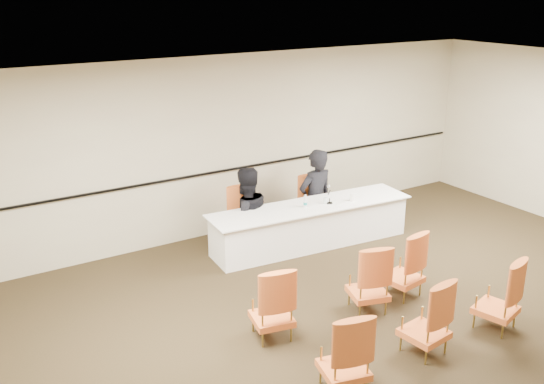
# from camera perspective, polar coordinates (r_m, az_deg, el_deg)

# --- Properties ---
(floor) EXTENTS (10.00, 10.00, 0.00)m
(floor) POSITION_cam_1_polar(r_m,az_deg,el_deg) (7.77, 11.63, -12.81)
(floor) COLOR black
(floor) RESTS_ON ground
(ceiling) EXTENTS (10.00, 10.00, 0.00)m
(ceiling) POSITION_cam_1_polar(r_m,az_deg,el_deg) (6.72, 13.33, 9.53)
(ceiling) COLOR silver
(ceiling) RESTS_ON ground
(wall_back) EXTENTS (10.00, 0.04, 3.00)m
(wall_back) POSITION_cam_1_polar(r_m,az_deg,el_deg) (10.19, -3.36, 4.48)
(wall_back) COLOR #B7A990
(wall_back) RESTS_ON ground
(wall_rail) EXTENTS (9.80, 0.04, 0.03)m
(wall_rail) POSITION_cam_1_polar(r_m,az_deg,el_deg) (10.27, -3.20, 2.27)
(wall_rail) COLOR black
(wall_rail) RESTS_ON wall_back
(panel_table) EXTENTS (3.48, 1.08, 0.68)m
(panel_table) POSITION_cam_1_polar(r_m,az_deg,el_deg) (9.86, 3.67, -3.12)
(panel_table) COLOR white
(panel_table) RESTS_ON ground
(panelist_main) EXTENTS (0.70, 0.48, 1.86)m
(panelist_main) POSITION_cam_1_polar(r_m,az_deg,el_deg) (10.41, 4.09, -0.93)
(panelist_main) COLOR black
(panelist_main) RESTS_ON ground
(panelist_main_chair) EXTENTS (0.54, 0.54, 0.95)m
(panelist_main_chair) POSITION_cam_1_polar(r_m,az_deg,el_deg) (10.43, 4.09, -1.11)
(panelist_main_chair) COLOR orange
(panelist_main_chair) RESTS_ON ground
(panelist_second) EXTENTS (0.91, 0.73, 1.81)m
(panelist_second) POSITION_cam_1_polar(r_m,az_deg,el_deg) (9.87, -2.51, -2.73)
(panelist_second) COLOR black
(panelist_second) RESTS_ON ground
(panelist_second_chair) EXTENTS (0.54, 0.54, 0.95)m
(panelist_second_chair) POSITION_cam_1_polar(r_m,az_deg,el_deg) (9.84, -2.52, -2.32)
(panelist_second_chair) COLOR orange
(panelist_second_chair) RESTS_ON ground
(papers) EXTENTS (0.34, 0.28, 0.00)m
(papers) POSITION_cam_1_polar(r_m,az_deg,el_deg) (9.91, 6.20, -0.95)
(papers) COLOR white
(papers) RESTS_ON panel_table
(microphone) EXTENTS (0.18, 0.22, 0.28)m
(microphone) POSITION_cam_1_polar(r_m,az_deg,el_deg) (9.79, 5.45, -0.34)
(microphone) COLOR black
(microphone) RESTS_ON panel_table
(water_bottle) EXTENTS (0.07, 0.07, 0.21)m
(water_bottle) POSITION_cam_1_polar(r_m,az_deg,el_deg) (9.62, 3.16, -0.84)
(water_bottle) COLOR teal
(water_bottle) RESTS_ON panel_table
(drinking_glass) EXTENTS (0.08, 0.08, 0.10)m
(drinking_glass) POSITION_cam_1_polar(r_m,az_deg,el_deg) (9.81, 5.06, -0.82)
(drinking_glass) COLOR white
(drinking_glass) RESTS_ON panel_table
(coffee_cup) EXTENTS (0.11, 0.11, 0.13)m
(coffee_cup) POSITION_cam_1_polar(r_m,az_deg,el_deg) (9.97, 7.57, -0.50)
(coffee_cup) COLOR white
(coffee_cup) RESTS_ON panel_table
(aud_chair_front_left) EXTENTS (0.59, 0.59, 0.95)m
(aud_chair_front_left) POSITION_cam_1_polar(r_m,az_deg,el_deg) (7.30, -0.02, -10.28)
(aud_chair_front_left) COLOR orange
(aud_chair_front_left) RESTS_ON ground
(aud_chair_front_mid) EXTENTS (0.62, 0.62, 0.95)m
(aud_chair_front_mid) POSITION_cam_1_polar(r_m,az_deg,el_deg) (7.96, 9.07, -7.92)
(aud_chair_front_mid) COLOR orange
(aud_chair_front_mid) RESTS_ON ground
(aud_chair_front_right) EXTENTS (0.57, 0.57, 0.95)m
(aud_chair_front_right) POSITION_cam_1_polar(r_m,az_deg,el_deg) (8.42, 12.26, -6.57)
(aud_chair_front_right) COLOR orange
(aud_chair_front_right) RESTS_ON ground
(aud_chair_back_left) EXTENTS (0.60, 0.60, 0.95)m
(aud_chair_back_left) POSITION_cam_1_polar(r_m,az_deg,el_deg) (6.48, 6.83, -14.62)
(aud_chair_back_left) COLOR orange
(aud_chair_back_left) RESTS_ON ground
(aud_chair_back_mid) EXTENTS (0.56, 0.56, 0.95)m
(aud_chair_back_mid) POSITION_cam_1_polar(r_m,az_deg,el_deg) (7.24, 14.26, -11.23)
(aud_chair_back_mid) COLOR orange
(aud_chair_back_mid) RESTS_ON ground
(aud_chair_back_right) EXTENTS (0.61, 0.61, 0.95)m
(aud_chair_back_right) POSITION_cam_1_polar(r_m,az_deg,el_deg) (7.98, 20.48, -8.92)
(aud_chair_back_right) COLOR orange
(aud_chair_back_right) RESTS_ON ground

